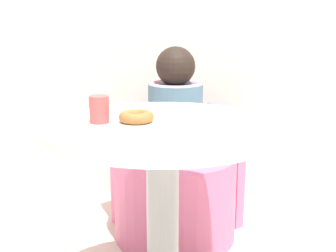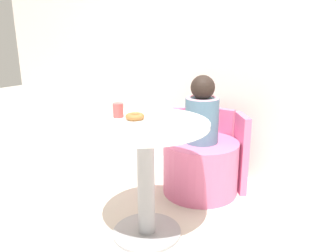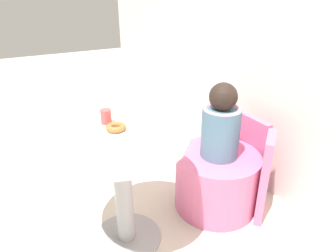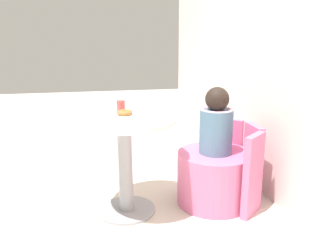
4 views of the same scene
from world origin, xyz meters
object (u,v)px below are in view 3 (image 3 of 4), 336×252
(round_table, at_px, (122,170))
(child_figure, at_px, (221,124))
(tub_chair, at_px, (216,180))
(donut, at_px, (116,127))
(cup, at_px, (106,117))

(round_table, height_order, child_figure, child_figure)
(tub_chair, relative_size, donut, 5.18)
(tub_chair, distance_m, donut, 0.84)
(child_figure, bearing_deg, cup, -105.27)
(tub_chair, relative_size, child_figure, 1.15)
(round_table, relative_size, cup, 8.73)
(tub_chair, xyz_separation_m, cup, (-0.18, -0.67, 0.54))
(child_figure, relative_size, cup, 5.94)
(cup, bearing_deg, round_table, 1.24)
(cup, bearing_deg, child_figure, 74.73)
(child_figure, xyz_separation_m, cup, (-0.18, -0.67, 0.12))
(round_table, bearing_deg, donut, 171.30)
(child_figure, distance_m, donut, 0.67)
(donut, bearing_deg, round_table, -8.70)
(round_table, height_order, cup, cup)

